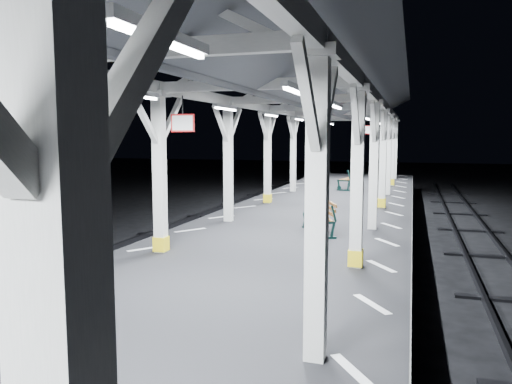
% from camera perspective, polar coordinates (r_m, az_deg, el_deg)
% --- Properties ---
extents(ground, '(120.00, 120.00, 0.00)m').
position_cam_1_polar(ground, '(8.44, -4.77, -17.46)').
color(ground, black).
rests_on(ground, ground).
extents(platform, '(6.00, 50.00, 1.00)m').
position_cam_1_polar(platform, '(8.25, -4.80, -14.28)').
color(platform, black).
rests_on(platform, ground).
extents(hazard_stripes_left, '(1.00, 48.00, 0.01)m').
position_cam_1_polar(hazard_stripes_left, '(9.26, -19.20, -9.02)').
color(hazard_stripes_left, silver).
rests_on(hazard_stripes_left, platform).
extents(hazard_stripes_right, '(1.00, 48.00, 0.01)m').
position_cam_1_polar(hazard_stripes_right, '(7.54, 13.08, -12.36)').
color(hazard_stripes_right, silver).
rests_on(hazard_stripes_right, platform).
extents(canopy, '(5.40, 49.00, 4.65)m').
position_cam_1_polar(canopy, '(7.78, -5.14, 14.86)').
color(canopy, silver).
rests_on(canopy, platform).
extents(bench_mid, '(1.08, 1.59, 0.81)m').
position_cam_1_polar(bench_mid, '(12.51, 7.56, -2.73)').
color(bench_mid, black).
rests_on(bench_mid, platform).
extents(bench_far, '(0.89, 1.80, 0.93)m').
position_cam_1_polar(bench_far, '(23.09, 10.84, 1.56)').
color(bench_far, black).
rests_on(bench_far, platform).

